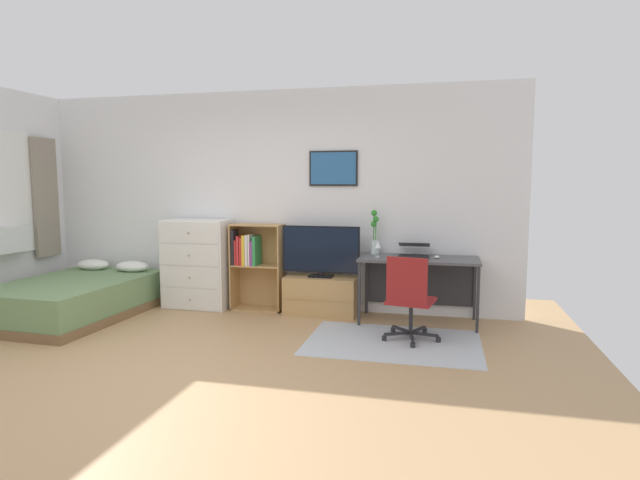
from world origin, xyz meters
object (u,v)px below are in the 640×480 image
object	(u,v)px
laptop	(414,251)
bamboo_vase	(375,234)
bed	(75,298)
desk	(419,268)
television	(321,251)
bookshelf	(253,260)
tv_stand	(321,295)
office_chair	(409,296)
dresser	(198,264)
wine_glass	(378,245)
computer_mouse	(437,257)

from	to	relation	value
laptop	bamboo_vase	xyz separation A→B (m)	(-0.46, 0.09, 0.17)
bed	desk	world-z (taller)	desk
television	laptop	bearing A→B (deg)	1.69
bookshelf	tv_stand	bearing A→B (deg)	-3.40
office_chair	dresser	bearing A→B (deg)	172.95
tv_stand	bamboo_vase	world-z (taller)	bamboo_vase
dresser	desk	world-z (taller)	dresser
office_chair	bamboo_vase	world-z (taller)	bamboo_vase
dresser	wine_glass	distance (m)	2.32
television	wine_glass	xyz separation A→B (m)	(0.70, -0.15, 0.11)
dresser	desk	bearing A→B (deg)	-0.24
desk	bed	bearing A→B (deg)	-169.31
bed	wine_glass	distance (m)	3.61
television	bamboo_vase	world-z (taller)	bamboo_vase
bookshelf	bamboo_vase	size ratio (longest dim) A/B	2.06
laptop	wine_glass	size ratio (longest dim) A/B	2.14
television	laptop	xyz separation A→B (m)	(1.09, 0.03, 0.04)
bed	computer_mouse	distance (m)	4.23
wine_glass	bed	bearing A→B (deg)	-170.32
desk	dresser	bearing A→B (deg)	179.76
television	laptop	distance (m)	1.09
television	desk	xyz separation A→B (m)	(1.15, -0.00, -0.15)
office_chair	wine_glass	size ratio (longest dim) A/B	4.78
office_chair	laptop	world-z (taller)	laptop
computer_mouse	wine_glass	world-z (taller)	wine_glass
desk	television	bearing A→B (deg)	179.80
television	computer_mouse	xyz separation A→B (m)	(1.34, -0.10, -0.01)
bookshelf	bamboo_vase	distance (m)	1.54
bamboo_vase	wine_glass	world-z (taller)	bamboo_vase
tv_stand	bookshelf	bearing A→B (deg)	176.60
desk	office_chair	world-z (taller)	office_chair
computer_mouse	bed	bearing A→B (deg)	-171.05
bookshelf	tv_stand	size ratio (longest dim) A/B	1.24
bookshelf	laptop	xyz separation A→B (m)	(1.96, -0.04, 0.18)
tv_stand	office_chair	size ratio (longest dim) A/B	1.00
dresser	bookshelf	xyz separation A→B (m)	(0.72, 0.07, 0.07)
desk	wine_glass	size ratio (longest dim) A/B	7.29
laptop	wine_glass	bearing A→B (deg)	-155.89
bookshelf	computer_mouse	bearing A→B (deg)	-4.43
tv_stand	laptop	xyz separation A→B (m)	(1.09, 0.01, 0.57)
office_chair	computer_mouse	world-z (taller)	office_chair
bookshelf	television	xyz separation A→B (m)	(0.87, -0.07, 0.14)
bamboo_vase	wine_glass	size ratio (longest dim) A/B	2.87
desk	laptop	distance (m)	0.21
bookshelf	television	distance (m)	0.89
laptop	television	bearing A→B (deg)	-179.61
dresser	bamboo_vase	world-z (taller)	bamboo_vase
bed	television	world-z (taller)	television
desk	bamboo_vase	size ratio (longest dim) A/B	2.54
bookshelf	desk	bearing A→B (deg)	-2.22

